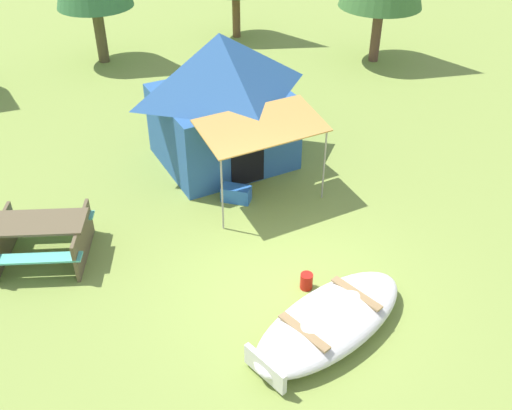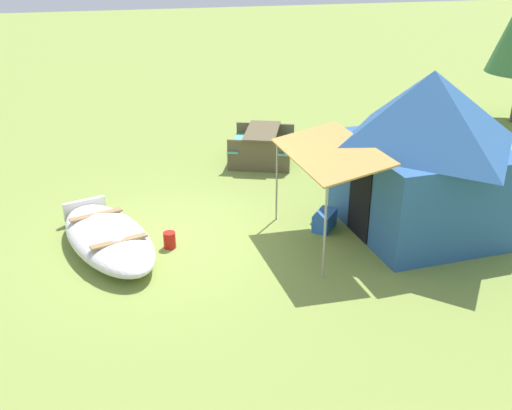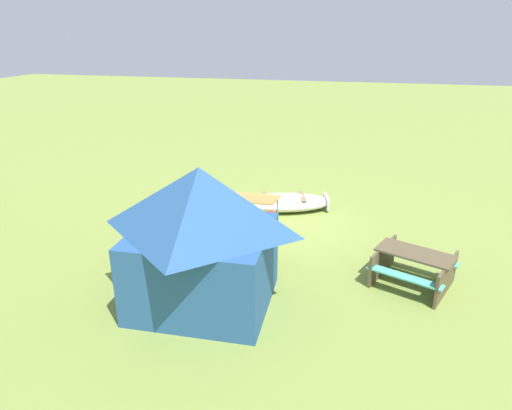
{
  "view_description": "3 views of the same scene",
  "coord_description": "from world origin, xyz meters",
  "px_view_note": "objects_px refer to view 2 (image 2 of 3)",
  "views": [
    {
      "loc": [
        -3.7,
        -6.34,
        6.83
      ],
      "look_at": [
        0.08,
        1.4,
        0.75
      ],
      "focal_mm": 40.83,
      "sensor_mm": 36.0,
      "label": 1
    },
    {
      "loc": [
        9.34,
        -1.15,
        4.88
      ],
      "look_at": [
        0.54,
        1.27,
        0.77
      ],
      "focal_mm": 41.09,
      "sensor_mm": 36.0,
      "label": 2
    },
    {
      "loc": [
        -2.33,
        12.04,
        5.33
      ],
      "look_at": [
        0.2,
        1.81,
        1.27
      ],
      "focal_mm": 32.04,
      "sensor_mm": 36.0,
      "label": 3
    }
  ],
  "objects_px": {
    "canvas_cabin_tent": "(425,151)",
    "fuel_can": "(170,240)",
    "cooler_box": "(325,220)",
    "beached_rowboat": "(108,237)",
    "picnic_table": "(262,142)"
  },
  "relations": [
    {
      "from": "beached_rowboat",
      "to": "canvas_cabin_tent",
      "type": "bearing_deg",
      "value": 83.46
    },
    {
      "from": "canvas_cabin_tent",
      "to": "cooler_box",
      "type": "xyz_separation_m",
      "value": [
        -0.43,
        -1.65,
        -1.35
      ]
    },
    {
      "from": "picnic_table",
      "to": "beached_rowboat",
      "type": "bearing_deg",
      "value": -46.3
    },
    {
      "from": "beached_rowboat",
      "to": "picnic_table",
      "type": "height_order",
      "value": "picnic_table"
    },
    {
      "from": "fuel_can",
      "to": "picnic_table",
      "type": "bearing_deg",
      "value": 144.08
    },
    {
      "from": "beached_rowboat",
      "to": "fuel_can",
      "type": "distance_m",
      "value": 1.05
    },
    {
      "from": "cooler_box",
      "to": "fuel_can",
      "type": "xyz_separation_m",
      "value": [
        -0.01,
        -2.88,
        -0.02
      ]
    },
    {
      "from": "canvas_cabin_tent",
      "to": "cooler_box",
      "type": "height_order",
      "value": "canvas_cabin_tent"
    },
    {
      "from": "cooler_box",
      "to": "fuel_can",
      "type": "distance_m",
      "value": 2.88
    },
    {
      "from": "fuel_can",
      "to": "beached_rowboat",
      "type": "bearing_deg",
      "value": -100.59
    },
    {
      "from": "beached_rowboat",
      "to": "cooler_box",
      "type": "relative_size",
      "value": 5.47
    },
    {
      "from": "canvas_cabin_tent",
      "to": "fuel_can",
      "type": "bearing_deg",
      "value": -95.62
    },
    {
      "from": "canvas_cabin_tent",
      "to": "picnic_table",
      "type": "xyz_separation_m",
      "value": [
        -4.25,
        -1.77,
        -1.03
      ]
    },
    {
      "from": "fuel_can",
      "to": "canvas_cabin_tent",
      "type": "bearing_deg",
      "value": 84.38
    },
    {
      "from": "canvas_cabin_tent",
      "to": "cooler_box",
      "type": "relative_size",
      "value": 6.6
    }
  ]
}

